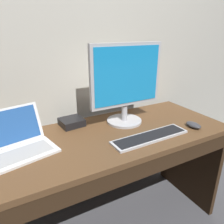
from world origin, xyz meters
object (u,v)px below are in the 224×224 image
object	(u,v)px
external_monitor	(126,82)
external_drive_box	(72,122)
computer_mouse	(193,125)
laptop_white	(17,144)
wired_keyboard	(150,137)

from	to	relation	value
external_monitor	external_drive_box	bearing A→B (deg)	158.96
computer_mouse	external_monitor	bearing A→B (deg)	140.10
laptop_white	external_monitor	world-z (taller)	external_monitor
laptop_white	external_monitor	distance (m)	0.73
laptop_white	wired_keyboard	xyz separation A→B (m)	(0.70, -0.21, -0.04)
laptop_white	external_drive_box	distance (m)	0.40
wired_keyboard	external_drive_box	distance (m)	0.53
laptop_white	wired_keyboard	world-z (taller)	laptop_white
laptop_white	wired_keyboard	bearing A→B (deg)	-16.77
external_monitor	external_drive_box	world-z (taller)	external_monitor
laptop_white	computer_mouse	xyz separation A→B (m)	(1.04, -0.23, -0.03)
laptop_white	external_monitor	size ratio (longest dim) A/B	0.74
computer_mouse	external_drive_box	bearing A→B (deg)	147.83
laptop_white	external_drive_box	bearing A→B (deg)	27.21
computer_mouse	laptop_white	bearing A→B (deg)	166.15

